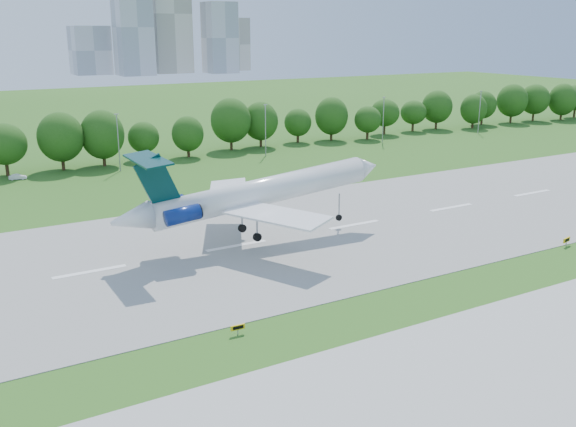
% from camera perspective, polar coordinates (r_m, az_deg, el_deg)
% --- Properties ---
extents(ground, '(600.00, 600.00, 0.00)m').
position_cam_1_polar(ground, '(81.09, 16.30, -5.48)').
color(ground, '#285616').
rests_on(ground, ground).
extents(runway, '(400.00, 45.00, 0.08)m').
position_cam_1_polar(runway, '(98.83, 5.91, -1.02)').
color(runway, gray).
rests_on(runway, ground).
extents(tree_line, '(288.40, 8.40, 10.40)m').
position_cam_1_polar(tree_line, '(155.49, -8.69, 7.42)').
color(tree_line, '#382314').
rests_on(tree_line, ground).
extents(light_poles, '(175.90, 0.25, 12.19)m').
position_cam_1_polar(light_poles, '(145.36, -8.16, 6.92)').
color(light_poles, gray).
rests_on(light_poles, ground).
extents(skyline, '(127.00, 52.00, 80.00)m').
position_cam_1_polar(skyline, '(468.70, -10.96, 15.86)').
color(skyline, '#B2B2B7').
rests_on(skyline, ground).
extents(airliner, '(40.98, 29.83, 12.94)m').
position_cam_1_polar(airliner, '(87.97, -3.43, 1.78)').
color(airliner, white).
rests_on(airliner, ground).
extents(taxi_sign_left, '(1.49, 0.25, 1.04)m').
position_cam_1_polar(taxi_sign_left, '(63.85, -4.49, -10.07)').
color(taxi_sign_left, gray).
rests_on(taxi_sign_left, ground).
extents(taxi_sign_centre, '(1.72, 0.59, 1.21)m').
position_cam_1_polar(taxi_sign_centre, '(96.61, 23.53, -2.17)').
color(taxi_sign_centre, gray).
rests_on(taxi_sign_centre, ground).
extents(service_vehicle_a, '(3.51, 1.83, 1.10)m').
position_cam_1_polar(service_vehicle_a, '(139.47, -22.90, 3.02)').
color(service_vehicle_a, silver).
rests_on(service_vehicle_a, ground).
extents(service_vehicle_b, '(3.86, 1.80, 1.28)m').
position_cam_1_polar(service_vehicle_b, '(145.37, -11.20, 4.49)').
color(service_vehicle_b, silver).
rests_on(service_vehicle_b, ground).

